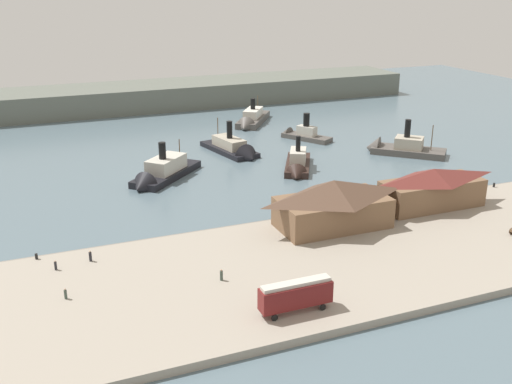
# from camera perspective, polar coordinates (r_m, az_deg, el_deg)

# --- Properties ---
(ground_plane) EXTENTS (320.00, 320.00, 0.00)m
(ground_plane) POSITION_cam_1_polar(r_m,az_deg,el_deg) (116.20, 4.55, -1.91)
(ground_plane) COLOR slate
(quay_promenade) EXTENTS (110.00, 36.00, 1.20)m
(quay_promenade) POSITION_cam_1_polar(r_m,az_deg,el_deg) (98.49, 10.31, -5.93)
(quay_promenade) COLOR #9E9384
(quay_promenade) RESTS_ON ground
(seawall_edge) EXTENTS (110.00, 0.80, 1.00)m
(seawall_edge) POSITION_cam_1_polar(r_m,az_deg,el_deg) (113.05, 5.37, -2.30)
(seawall_edge) COLOR gray
(seawall_edge) RESTS_ON ground
(ferry_shed_central_terminal) EXTENTS (19.71, 10.37, 8.57)m
(ferry_shed_central_terminal) POSITION_cam_1_polar(r_m,az_deg,el_deg) (105.55, 7.34, -1.06)
(ferry_shed_central_terminal) COLOR brown
(ferry_shed_central_terminal) RESTS_ON quay_promenade
(ferry_shed_west_terminal) EXTENTS (20.23, 7.95, 7.59)m
(ferry_shed_west_terminal) POSITION_cam_1_polar(r_m,az_deg,el_deg) (118.83, 16.42, 0.41)
(ferry_shed_west_terminal) COLOR brown
(ferry_shed_west_terminal) RESTS_ON quay_promenade
(street_tram) EXTENTS (9.94, 2.39, 4.40)m
(street_tram) POSITION_cam_1_polar(r_m,az_deg,el_deg) (79.41, 3.81, -9.68)
(street_tram) COLOR maroon
(street_tram) RESTS_ON quay_promenade
(pedestrian_near_east_shed) EXTENTS (0.39, 0.39, 1.56)m
(pedestrian_near_east_shed) POSITION_cam_1_polar(r_m,az_deg,el_deg) (95.55, -18.54, -6.65)
(pedestrian_near_east_shed) COLOR #232328
(pedestrian_near_east_shed) RESTS_ON quay_promenade
(pedestrian_standing_center) EXTENTS (0.44, 0.44, 1.79)m
(pedestrian_standing_center) POSITION_cam_1_polar(r_m,az_deg,el_deg) (87.82, -3.32, -7.91)
(pedestrian_standing_center) COLOR #3D4C42
(pedestrian_standing_center) RESTS_ON quay_promenade
(pedestrian_near_west_shed) EXTENTS (0.44, 0.44, 1.79)m
(pedestrian_near_west_shed) POSITION_cam_1_polar(r_m,az_deg,el_deg) (96.75, -15.49, -5.92)
(pedestrian_near_west_shed) COLOR #232328
(pedestrian_near_west_shed) RESTS_ON quay_promenade
(pedestrian_by_tram) EXTENTS (0.40, 0.40, 1.60)m
(pedestrian_by_tram) POSITION_cam_1_polar(r_m,az_deg,el_deg) (87.02, -17.68, -9.24)
(pedestrian_by_tram) COLOR #3D4C42
(pedestrian_by_tram) RESTS_ON quay_promenade
(mooring_post_center_west) EXTENTS (0.44, 0.44, 0.90)m
(mooring_post_center_west) POSITION_cam_1_polar(r_m,az_deg,el_deg) (135.43, 21.71, 0.62)
(mooring_post_center_west) COLOR black
(mooring_post_center_west) RESTS_ON quay_promenade
(mooring_post_center_east) EXTENTS (0.44, 0.44, 0.90)m
(mooring_post_center_east) POSITION_cam_1_polar(r_m,az_deg,el_deg) (100.17, -20.17, -5.77)
(mooring_post_center_east) COLOR black
(mooring_post_center_east) RESTS_ON quay_promenade
(ferry_outer_harbor) EXTENTS (19.07, 18.48, 11.37)m
(ferry_outer_harbor) POSITION_cam_1_polar(r_m,az_deg,el_deg) (158.58, 13.38, 4.10)
(ferry_outer_harbor) COLOR #514C47
(ferry_outer_harbor) RESTS_ON ground
(ferry_near_quay) EXTENTS (20.33, 20.18, 10.73)m
(ferry_near_quay) POSITION_cam_1_polar(r_m,az_deg,el_deg) (134.91, -9.10, 1.73)
(ferry_near_quay) COLOR black
(ferry_near_quay) RESTS_ON ground
(ferry_approaching_west) EXTENTS (11.74, 15.56, 8.91)m
(ferry_approaching_west) POSITION_cam_1_polar(r_m,az_deg,el_deg) (169.40, 4.33, 5.53)
(ferry_approaching_west) COLOR #514C47
(ferry_approaching_west) RESTS_ON ground
(ferry_approaching_east) EXTENTS (13.37, 18.81, 9.79)m
(ferry_approaching_east) POSITION_cam_1_polar(r_m,az_deg,el_deg) (140.57, 3.97, 2.58)
(ferry_approaching_east) COLOR black
(ferry_approaching_east) RESTS_ON ground
(ferry_departing_north) EXTENTS (17.91, 21.80, 9.54)m
(ferry_departing_north) POSITION_cam_1_polar(r_m,az_deg,el_deg) (185.84, -0.47, 6.89)
(ferry_departing_north) COLOR #514C47
(ferry_departing_north) RESTS_ON ground
(ferry_moored_east) EXTENTS (10.62, 21.45, 10.66)m
(ferry_moored_east) POSITION_cam_1_polar(r_m,az_deg,el_deg) (153.70, -1.99, 4.05)
(ferry_moored_east) COLOR black
(ferry_moored_east) RESTS_ON ground
(far_headland) EXTENTS (180.00, 24.00, 8.00)m
(far_headland) POSITION_cam_1_polar(r_m,az_deg,el_deg) (215.52, -8.73, 9.13)
(far_headland) COLOR #60665B
(far_headland) RESTS_ON ground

